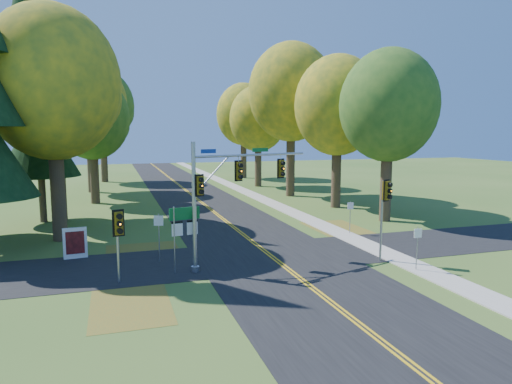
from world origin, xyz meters
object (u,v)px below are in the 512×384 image
object	(u,v)px
route_sign_cluster	(185,225)
info_kiosk	(75,243)
traffic_mast	(225,187)
east_signal_pole	(385,200)

from	to	relation	value
route_sign_cluster	info_kiosk	size ratio (longest dim) A/B	1.93
route_sign_cluster	info_kiosk	xyz separation A→B (m)	(-5.20, 4.06, -1.43)
traffic_mast	east_signal_pole	bearing A→B (deg)	-29.65
east_signal_pole	info_kiosk	xyz separation A→B (m)	(-15.16, 5.46, -2.42)
traffic_mast	route_sign_cluster	bearing A→B (deg)	171.87
east_signal_pole	route_sign_cluster	world-z (taller)	east_signal_pole
traffic_mast	info_kiosk	bearing A→B (deg)	135.49
east_signal_pole	route_sign_cluster	bearing A→B (deg)	147.77
route_sign_cluster	info_kiosk	bearing A→B (deg)	131.60
info_kiosk	route_sign_cluster	bearing A→B (deg)	-44.71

